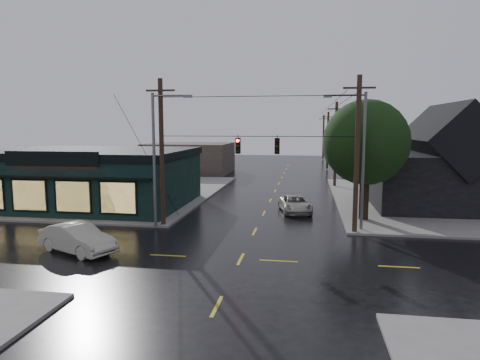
% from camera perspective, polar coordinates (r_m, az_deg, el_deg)
% --- Properties ---
extents(ground_plane, '(160.00, 160.00, 0.00)m').
position_cam_1_polar(ground_plane, '(22.93, 0.09, -10.51)').
color(ground_plane, black).
extents(sidewalk_nw, '(28.00, 28.00, 0.15)m').
position_cam_1_polar(sidewalk_nw, '(48.20, -20.13, -1.44)').
color(sidewalk_nw, slate).
rests_on(sidewalk_nw, ground).
extents(pizza_shop, '(16.30, 12.34, 4.90)m').
position_cam_1_polar(pizza_shop, '(39.36, -18.91, 0.40)').
color(pizza_shop, black).
rests_on(pizza_shop, ground).
extents(ne_building, '(12.60, 11.60, 8.75)m').
position_cam_1_polar(ne_building, '(40.36, 25.75, 2.96)').
color(ne_building, black).
rests_on(ne_building, ground).
extents(corner_tree, '(6.19, 6.19, 8.75)m').
position_cam_1_polar(corner_tree, '(32.28, 16.45, 4.80)').
color(corner_tree, black).
rests_on(corner_tree, ground).
extents(utility_pole_nw, '(2.00, 0.32, 10.15)m').
position_cam_1_polar(utility_pole_nw, '(30.58, -10.17, -6.08)').
color(utility_pole_nw, black).
rests_on(utility_pole_nw, ground).
extents(utility_pole_ne, '(2.00, 0.32, 10.15)m').
position_cam_1_polar(utility_pole_ne, '(29.10, 14.99, -6.91)').
color(utility_pole_ne, black).
rests_on(utility_pole_ne, ground).
extents(utility_pole_far_a, '(2.00, 0.32, 9.65)m').
position_cam_1_polar(utility_pole_far_a, '(50.16, 12.48, -0.92)').
color(utility_pole_far_a, black).
rests_on(utility_pole_far_a, ground).
extents(utility_pole_far_b, '(2.00, 0.32, 9.15)m').
position_cam_1_polar(utility_pole_far_b, '(69.99, 11.52, 1.39)').
color(utility_pole_far_b, black).
rests_on(utility_pole_far_b, ground).
extents(utility_pole_far_c, '(2.00, 0.32, 9.15)m').
position_cam_1_polar(utility_pole_far_c, '(89.90, 10.98, 2.68)').
color(utility_pole_far_c, black).
rests_on(utility_pole_far_c, ground).
extents(span_signal_assembly, '(13.00, 0.48, 1.23)m').
position_cam_1_polar(span_signal_assembly, '(28.29, 2.33, 4.62)').
color(span_signal_assembly, black).
rests_on(span_signal_assembly, ground).
extents(streetlight_nw, '(5.40, 0.30, 9.15)m').
position_cam_1_polar(streetlight_nw, '(30.04, -11.15, -6.35)').
color(streetlight_nw, '#5D6062').
rests_on(streetlight_nw, ground).
extents(streetlight_ne, '(5.40, 0.30, 9.15)m').
position_cam_1_polar(streetlight_ne, '(29.83, 15.81, -6.59)').
color(streetlight_ne, '#5D6062').
rests_on(streetlight_ne, ground).
extents(bg_building_west, '(12.00, 10.00, 4.40)m').
position_cam_1_polar(bg_building_west, '(64.16, -6.75, 2.94)').
color(bg_building_west, '#40372F').
rests_on(bg_building_west, ground).
extents(bg_building_east, '(14.00, 12.00, 5.60)m').
position_cam_1_polar(bg_building_east, '(67.89, 19.74, 3.30)').
color(bg_building_east, '#25252A').
rests_on(bg_building_east, ground).
extents(sedan_cream, '(5.14, 3.55, 1.61)m').
position_cam_1_polar(sedan_cream, '(25.53, -20.90, -7.27)').
color(sedan_cream, '#B1AF9C').
rests_on(sedan_cream, ground).
extents(suv_silver, '(3.17, 5.17, 1.34)m').
position_cam_1_polar(suv_silver, '(35.02, 7.36, -3.21)').
color(suv_silver, '#A6A399').
rests_on(suv_silver, ground).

